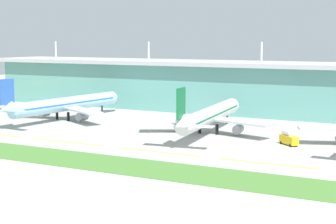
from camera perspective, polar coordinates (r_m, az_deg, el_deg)
The scene contains 9 objects.
ground_plane at distance 161.42m, azimuth -0.59°, elevation -4.41°, with size 600.00×600.00×0.00m, color #A8A59E.
terminal_building at distance 248.58m, azimuth 9.97°, elevation 2.46°, with size 288.00×34.00×32.17m.
airliner_near_middle at distance 232.71m, azimuth -10.63°, elevation 0.78°, with size 48.54×69.67×18.90m.
airliner_center at distance 196.60m, azimuth 4.34°, elevation -0.35°, with size 48.51×69.92×18.90m.
taxiway_stripe_mid_west at distance 183.39m, azimuth -10.49°, elevation -3.07°, with size 28.00×0.70×0.04m, color yellow.
taxiway_stripe_centre at distance 164.99m, azimuth -1.10°, elevation -4.14°, with size 28.00×0.70×0.04m, color yellow.
taxiway_stripe_mid_east at distance 152.07m, azimuth 10.28°, elevation -5.28°, with size 28.00×0.70×0.04m, color yellow.
grass_verge at distance 146.74m, azimuth -3.78°, elevation -5.63°, with size 300.00×18.00×0.10m, color #477A33.
fuel_truck at distance 179.14m, azimuth 12.38°, elevation -2.65°, with size 7.17×6.65×4.95m.
Camera 1 is at (74.25, -139.33, 33.66)m, focal length 58.88 mm.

